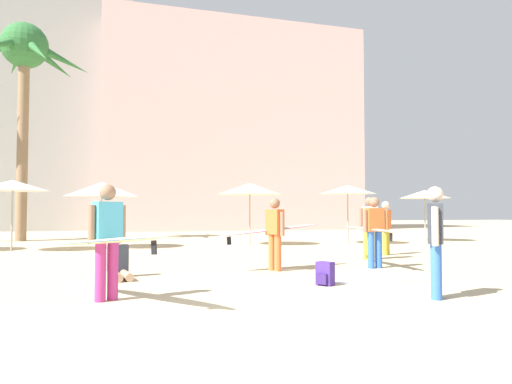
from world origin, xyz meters
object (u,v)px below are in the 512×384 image
(person_mid_right, at_px, (119,262))
(cafe_umbrella_4, at_px, (425,194))
(palm_tree_left, at_px, (25,62))
(person_mid_center, at_px, (273,230))
(backpack, at_px, (325,274))
(person_near_right, at_px, (372,229))
(beach_towel, at_px, (377,280))
(person_mid_left, at_px, (107,238))
(cafe_umbrella_3, at_px, (102,190))
(cafe_umbrella_1, at_px, (348,190))
(person_far_right, at_px, (370,225))
(cafe_umbrella_2, at_px, (13,185))
(person_near_left, at_px, (436,237))
(cafe_umbrella_0, at_px, (250,189))
(person_far_left, at_px, (386,226))

(person_mid_right, bearing_deg, cafe_umbrella_4, 114.23)
(palm_tree_left, bearing_deg, person_mid_center, -60.74)
(backpack, bearing_deg, person_near_right, -168.81)
(beach_towel, height_order, person_near_right, person_near_right)
(person_mid_left, height_order, person_mid_right, person_mid_left)
(cafe_umbrella_3, distance_m, cafe_umbrella_4, 13.94)
(person_near_right, relative_size, person_mid_left, 1.03)
(cafe_umbrella_1, relative_size, person_mid_center, 0.89)
(backpack, height_order, person_near_right, person_near_right)
(person_mid_left, bearing_deg, cafe_umbrella_1, -71.24)
(cafe_umbrella_4, height_order, person_far_right, cafe_umbrella_4)
(cafe_umbrella_2, height_order, beach_towel, cafe_umbrella_2)
(palm_tree_left, xyz_separation_m, person_near_right, (9.90, -13.63, -7.30))
(cafe_umbrella_2, height_order, person_mid_right, cafe_umbrella_2)
(cafe_umbrella_2, xyz_separation_m, person_near_left, (8.01, -11.50, -1.28))
(cafe_umbrella_4, distance_m, person_mid_right, 16.00)
(cafe_umbrella_3, bearing_deg, palm_tree_left, 123.97)
(cafe_umbrella_1, distance_m, backpack, 11.50)
(backpack, distance_m, person_near_left, 2.12)
(beach_towel, bearing_deg, person_near_left, -93.84)
(person_near_left, bearing_deg, cafe_umbrella_0, -53.72)
(cafe_umbrella_0, xyz_separation_m, cafe_umbrella_4, (8.32, 0.26, -0.12))
(cafe_umbrella_2, distance_m, person_far_left, 12.35)
(backpack, bearing_deg, person_mid_left, -24.45)
(cafe_umbrella_1, height_order, person_mid_left, cafe_umbrella_1)
(beach_towel, xyz_separation_m, person_far_left, (3.18, 4.79, 0.89))
(cafe_umbrella_0, height_order, person_near_left, cafe_umbrella_0)
(palm_tree_left, relative_size, cafe_umbrella_4, 4.33)
(person_mid_center, bearing_deg, person_mid_right, 163.80)
(beach_towel, bearing_deg, backpack, -167.97)
(beach_towel, xyz_separation_m, person_near_left, (-0.13, -1.94, 0.92))
(person_mid_left, distance_m, person_mid_right, 2.67)
(cafe_umbrella_0, xyz_separation_m, cafe_umbrella_2, (-8.47, -0.54, -0.03))
(palm_tree_left, distance_m, cafe_umbrella_4, 19.27)
(person_near_right, height_order, person_mid_right, person_near_right)
(palm_tree_left, bearing_deg, person_far_right, -47.67)
(person_mid_left, bearing_deg, person_far_right, -86.49)
(beach_towel, distance_m, person_far_left, 5.81)
(person_mid_right, bearing_deg, cafe_umbrella_0, 140.26)
(cafe_umbrella_2, bearing_deg, person_near_right, -39.84)
(cafe_umbrella_3, xyz_separation_m, person_mid_left, (0.36, -11.04, -1.21))
(cafe_umbrella_0, height_order, cafe_umbrella_3, cafe_umbrella_0)
(cafe_umbrella_4, relative_size, person_mid_left, 0.91)
(person_far_right, bearing_deg, cafe_umbrella_1, 175.77)
(person_near_right, relative_size, person_near_left, 1.54)
(backpack, distance_m, person_mid_right, 4.07)
(palm_tree_left, height_order, backpack, palm_tree_left)
(cafe_umbrella_1, height_order, person_mid_right, cafe_umbrella_1)
(person_near_left, distance_m, person_mid_right, 5.94)
(cafe_umbrella_0, relative_size, cafe_umbrella_1, 1.05)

